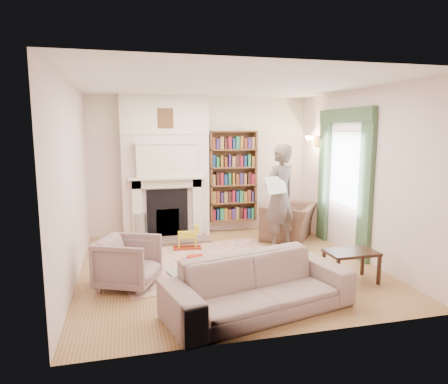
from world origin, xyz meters
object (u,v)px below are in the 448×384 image
object	(u,v)px
man_reading	(279,197)
rocking_horse	(187,237)
bookcase	(233,176)
sofa	(259,286)
armchair_left	(128,262)
armchair_reading	(289,222)
paraffin_heater	(140,227)
coffee_table	(351,266)

from	to	relation	value
man_reading	rocking_horse	bearing A→B (deg)	-36.01
bookcase	sofa	distance (m)	3.92
bookcase	rocking_horse	bearing A→B (deg)	-136.31
rocking_horse	man_reading	bearing A→B (deg)	-6.76
armchair_left	sofa	xyz separation A→B (m)	(1.49, -1.17, -0.02)
armchair_reading	rocking_horse	bearing A→B (deg)	-45.71
man_reading	paraffin_heater	size ratio (longest dim) A/B	3.45
armchair_reading	paraffin_heater	xyz separation A→B (m)	(-2.86, 0.54, -0.07)
coffee_table	bookcase	bearing A→B (deg)	104.52
armchair_reading	sofa	xyz separation A→B (m)	(-1.61, -2.92, -0.02)
rocking_horse	coffee_table	bearing A→B (deg)	-40.35
man_reading	armchair_reading	bearing A→B (deg)	-150.60
coffee_table	paraffin_heater	world-z (taller)	paraffin_heater
rocking_horse	armchair_left	bearing A→B (deg)	-119.06
bookcase	armchair_left	distance (m)	3.49
armchair_left	paraffin_heater	size ratio (longest dim) A/B	1.38
sofa	coffee_table	bearing A→B (deg)	7.03
sofa	paraffin_heater	world-z (taller)	sofa
bookcase	sofa	size ratio (longest dim) A/B	0.83
coffee_table	rocking_horse	xyz separation A→B (m)	(-2.02, 2.08, -0.00)
sofa	man_reading	size ratio (longest dim) A/B	1.18
armchair_reading	man_reading	bearing A→B (deg)	0.57
bookcase	armchair_left	world-z (taller)	bookcase
armchair_reading	armchair_left	bearing A→B (deg)	-23.10
sofa	man_reading	distance (m)	2.67
armchair_left	bookcase	bearing A→B (deg)	-16.19
paraffin_heater	rocking_horse	distance (m)	1.12
sofa	rocking_horse	xyz separation A→B (m)	(-0.45, 2.68, -0.11)
armchair_reading	armchair_left	xyz separation A→B (m)	(-3.10, -1.75, 0.00)
coffee_table	paraffin_heater	size ratio (longest dim) A/B	1.27
bookcase	man_reading	distance (m)	1.54
man_reading	coffee_table	size ratio (longest dim) A/B	2.71
armchair_reading	man_reading	world-z (taller)	man_reading
bookcase	paraffin_heater	size ratio (longest dim) A/B	3.36
armchair_reading	rocking_horse	distance (m)	2.08
paraffin_heater	sofa	bearing A→B (deg)	-70.16
coffee_table	rocking_horse	world-z (taller)	coffee_table
bookcase	coffee_table	xyz separation A→B (m)	(0.88, -3.17, -0.95)
armchair_reading	sofa	bearing A→B (deg)	8.53
armchair_reading	rocking_horse	size ratio (longest dim) A/B	2.10
sofa	man_reading	bearing A→B (deg)	49.74
armchair_reading	coffee_table	bearing A→B (deg)	36.33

